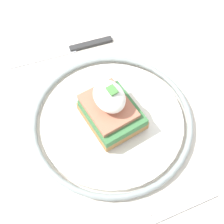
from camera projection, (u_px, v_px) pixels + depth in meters
ground_plane at (113, 211)px, 1.15m from camera, size 6.00×6.00×0.00m
dining_table at (114, 138)px, 0.62m from camera, size 1.05×0.86×0.72m
plate at (112, 120)px, 0.51m from camera, size 0.27×0.27×0.02m
sandwich at (111, 109)px, 0.48m from camera, size 0.09×0.08×0.08m
fork at (170, 213)px, 0.44m from camera, size 0.04×0.14×0.00m
knife at (70, 50)px, 0.60m from camera, size 0.06×0.20×0.01m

